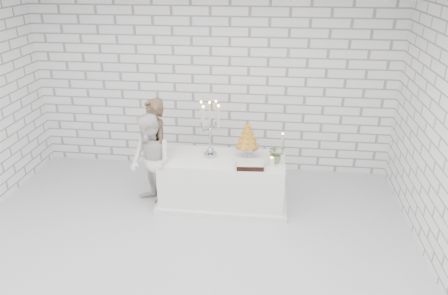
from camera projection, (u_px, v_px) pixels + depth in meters
ground at (184, 251)px, 5.43m from camera, size 6.00×5.00×0.01m
ceiling at (172, 3)px, 4.22m from camera, size 6.00×5.00×0.01m
wall_back at (211, 84)px, 7.10m from camera, size 6.00×0.01×3.00m
cake_table at (223, 181)px, 6.36m from camera, size 1.80×0.80×0.75m
groom at (155, 151)px, 6.32m from camera, size 0.66×0.70×1.60m
bride at (151, 162)px, 6.15m from camera, size 0.88×0.88×1.44m
candelabra at (210, 129)px, 6.10m from camera, size 0.43×0.43×0.84m
croquembouche at (247, 140)px, 6.13m from camera, size 0.40×0.40×0.54m
chocolate_cake at (250, 165)px, 5.92m from camera, size 0.39×0.29×0.08m
pillar_candle at (272, 162)px, 5.96m from camera, size 0.08×0.08×0.12m
extra_taper at (282, 144)px, 6.26m from camera, size 0.07×0.07×0.32m
flowers at (276, 153)px, 6.03m from camera, size 0.31×0.30×0.28m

